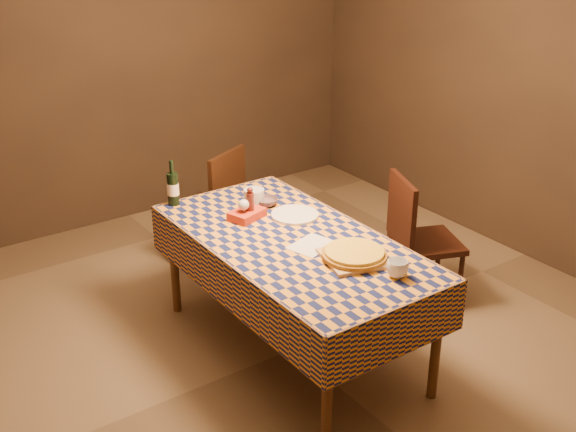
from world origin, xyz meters
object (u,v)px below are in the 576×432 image
(white_plate, at_px, (295,215))
(chair_far, at_px, (215,202))
(chair_right, at_px, (416,234))
(dining_table, at_px, (293,251))
(bowl, at_px, (266,202))
(cutting_board, at_px, (354,258))
(wine_bottle, at_px, (173,188))
(pizza, at_px, (354,253))

(white_plate, xyz_separation_m, chair_far, (-0.02, 0.99, -0.26))
(chair_far, bearing_deg, chair_right, -56.47)
(dining_table, bearing_deg, bowl, 73.78)
(dining_table, height_order, cutting_board, cutting_board)
(cutting_board, bearing_deg, white_plate, 84.00)
(bowl, bearing_deg, chair_right, -30.66)
(dining_table, distance_m, wine_bottle, 0.94)
(bowl, xyz_separation_m, chair_far, (0.03, 0.74, -0.27))
(wine_bottle, xyz_separation_m, chair_right, (1.35, -0.87, -0.36))
(chair_far, xyz_separation_m, chair_right, (0.83, -1.25, 0.00))
(wine_bottle, bearing_deg, white_plate, -48.50)
(pizza, relative_size, bowl, 2.81)
(pizza, xyz_separation_m, white_plate, (0.07, 0.66, -0.03))
(dining_table, distance_m, pizza, 0.44)
(dining_table, distance_m, cutting_board, 0.43)
(bowl, height_order, white_plate, bowl)
(dining_table, height_order, wine_bottle, wine_bottle)
(white_plate, distance_m, chair_right, 0.89)
(bowl, bearing_deg, wine_bottle, 143.60)
(pizza, bearing_deg, chair_right, 24.11)
(cutting_board, height_order, chair_far, chair_far)
(cutting_board, bearing_deg, pizza, -104.04)
(bowl, relative_size, chair_right, 0.16)
(white_plate, bearing_deg, bowl, 101.74)
(dining_table, bearing_deg, white_plate, 52.46)
(chair_far, bearing_deg, cutting_board, -91.83)
(bowl, bearing_deg, white_plate, -78.26)
(dining_table, distance_m, chair_far, 1.27)
(wine_bottle, relative_size, chair_far, 0.32)
(chair_far, height_order, chair_right, same)
(chair_right, bearing_deg, cutting_board, -155.89)
(pizza, height_order, chair_right, chair_right)
(cutting_board, distance_m, bowl, 0.91)
(chair_right, bearing_deg, white_plate, 161.94)
(wine_bottle, height_order, chair_right, wine_bottle)
(pizza, relative_size, chair_right, 0.46)
(bowl, distance_m, wine_bottle, 0.61)
(cutting_board, bearing_deg, chair_right, 24.11)
(bowl, relative_size, wine_bottle, 0.50)
(cutting_board, relative_size, pizza, 0.78)
(pizza, bearing_deg, white_plate, 84.00)
(pizza, height_order, wine_bottle, wine_bottle)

